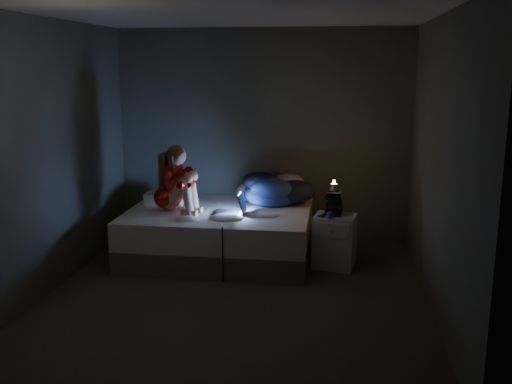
% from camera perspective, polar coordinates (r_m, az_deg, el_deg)
% --- Properties ---
extents(floor, '(3.60, 3.80, 0.02)m').
position_cam_1_polar(floor, '(5.59, -1.99, -10.34)').
color(floor, black).
rests_on(floor, ground).
extents(ceiling, '(3.60, 3.80, 0.02)m').
position_cam_1_polar(ceiling, '(5.17, -2.22, 17.50)').
color(ceiling, silver).
rests_on(ceiling, ground).
extents(wall_back, '(3.60, 0.02, 2.60)m').
position_cam_1_polar(wall_back, '(7.09, 0.64, 5.54)').
color(wall_back, '#3F423B').
rests_on(wall_back, ground).
extents(wall_front, '(3.60, 0.02, 2.60)m').
position_cam_1_polar(wall_front, '(3.40, -7.80, -2.23)').
color(wall_front, '#3F423B').
rests_on(wall_front, ground).
extents(wall_left, '(0.02, 3.80, 2.60)m').
position_cam_1_polar(wall_left, '(5.82, -19.95, 3.26)').
color(wall_left, '#3F423B').
rests_on(wall_left, ground).
extents(wall_right, '(0.02, 3.80, 2.60)m').
position_cam_1_polar(wall_right, '(5.22, 17.88, 2.42)').
color(wall_right, '#3F423B').
rests_on(wall_right, ground).
extents(bed, '(2.03, 1.53, 0.56)m').
position_cam_1_polar(bed, '(6.58, -3.63, -4.13)').
color(bed, beige).
rests_on(bed, ground).
extents(pillow, '(0.45, 0.32, 0.13)m').
position_cam_1_polar(pillow, '(6.88, -8.94, -0.56)').
color(pillow, silver).
rests_on(pillow, bed).
extents(woman, '(0.51, 0.38, 0.76)m').
position_cam_1_polar(woman, '(6.41, -8.84, 1.37)').
color(woman, '#96000A').
rests_on(woman, bed).
extents(laptop, '(0.35, 0.25, 0.24)m').
position_cam_1_polar(laptop, '(6.30, -2.71, -1.09)').
color(laptop, black).
rests_on(laptop, bed).
extents(clothes_pile, '(0.76, 0.65, 0.40)m').
position_cam_1_polar(clothes_pile, '(6.68, 1.48, 0.42)').
color(clothes_pile, navy).
rests_on(clothes_pile, bed).
extents(nightstand, '(0.49, 0.45, 0.58)m').
position_cam_1_polar(nightstand, '(6.32, 7.80, -4.85)').
color(nightstand, silver).
rests_on(nightstand, ground).
extents(book_stack, '(0.19, 0.25, 0.25)m').
position_cam_1_polar(book_stack, '(6.24, 7.70, -1.11)').
color(book_stack, black).
rests_on(book_stack, nightstand).
extents(candle, '(0.07, 0.07, 0.08)m').
position_cam_1_polar(candle, '(6.21, 7.74, 0.39)').
color(candle, beige).
rests_on(candle, book_stack).
extents(phone, '(0.10, 0.15, 0.01)m').
position_cam_1_polar(phone, '(6.18, 6.81, -2.38)').
color(phone, black).
rests_on(phone, nightstand).
extents(blue_orb, '(0.08, 0.08, 0.08)m').
position_cam_1_polar(blue_orb, '(6.08, 7.58, -2.31)').
color(blue_orb, '#493692').
rests_on(blue_orb, nightstand).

